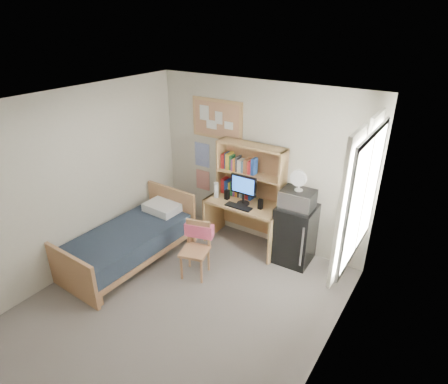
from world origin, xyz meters
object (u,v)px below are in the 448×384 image
Objects in this scene: desk_chair at (195,251)px; speaker_right at (260,204)px; mini_fridge at (295,234)px; speaker_left at (227,195)px; desk_fan at (299,181)px; monitor at (243,190)px; bed at (129,246)px; microwave at (298,199)px; desk at (244,223)px; bulletin_board at (217,119)px.

speaker_right is at bearing 49.02° from desk_chair.
speaker_left reaches higher than mini_fridge.
desk_fan is (1.15, 0.08, 0.49)m from speaker_left.
mini_fridge is 1.01m from monitor.
desk_chair is at bearing 16.34° from bed.
bed is at bearing -148.50° from microwave.
speaker_left is (-0.12, 1.03, 0.44)m from desk_chair.
desk is 4.24× the size of desk_fan.
microwave is at bearing 4.97° from monitor.
monitor is at bearing -176.81° from desk_fan.
bulletin_board is at bearing 160.15° from speaker_right.
desk is 1.28m from desk_fan.
mini_fridge is (0.85, 0.04, 0.08)m from desk.
desk_chair is at bearing -83.45° from speaker_left.
desk_chair is at bearing -99.48° from desk.
speaker_right is (0.30, -0.06, 0.46)m from desk.
bulletin_board is 2.13m from desk_chair.
monitor is 0.34m from speaker_left.
bulletin_board reaches higher than desk_fan.
desk_fan is (2.08, 1.38, 1.07)m from bed.
desk_fan is at bearing 30.92° from desk_chair.
speaker_left is (-1.15, -0.10, 0.39)m from mini_fridge.
speaker_right is (0.60, 0.00, -0.00)m from speaker_left.
bulletin_board reaches higher than microwave.
desk_fan is at bearing 0.96° from desk.
bulletin_board reaches higher than desk.
bed is 2.62m from microwave.
mini_fridge is 0.59m from microwave.
speaker_right is at bearing -19.70° from bulletin_board.
speaker_right reaches higher than mini_fridge.
bulletin_board is at bearing 95.49° from desk_chair.
speaker_right is (1.53, 1.30, 0.58)m from bed.
microwave reaches higher than desk.
desk_chair is at bearing -134.97° from desk_fan.
desk_fan is at bearing 35.36° from bed.
desk_fan reaches higher than desk.
desk is 0.55m from speaker_right.
microwave is at bearing 30.92° from desk_chair.
desk_fan is at bearing 7.64° from speaker_right.
desk_chair is 1.76× the size of microwave.
speaker_left is at bearing -40.69° from bulletin_board.
bed is 12.07× the size of speaker_left.
desk_fan is at bearing 3.68° from speaker_left.
bulletin_board is 2.05× the size of monitor.
desk is at bearing 90.00° from monitor.
bulletin_board is 6.03× the size of speaker_right.
desk is at bearing 179.18° from microwave.
desk_chair reaches higher than desk.
desk_fan is (0.00, -0.02, 0.87)m from mini_fridge.
microwave is at bearing 35.36° from bed.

